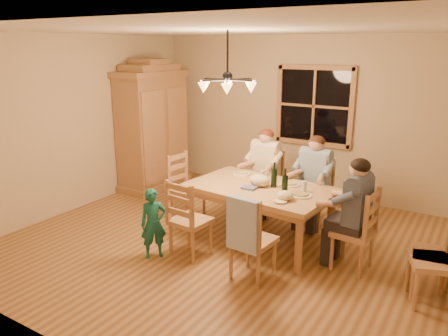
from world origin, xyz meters
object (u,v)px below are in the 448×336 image
Objects in this scene: adult_plaid_man at (315,170)px; wine_bottle_b at (285,182)px; wine_bottle_a at (274,175)px; child at (153,224)px; chair_spare_back at (431,275)px; chair_near_left at (191,232)px; chair_end_right at (352,244)px; chair_far_right at (313,206)px; chair_spare_front at (433,269)px; chair_end_left at (187,200)px; chandelier at (227,84)px; adult_woman at (265,161)px; chair_near_right at (253,252)px; armoire at (153,130)px; adult_slate_man at (356,201)px; chair_far_left at (264,195)px; dining_table at (260,194)px.

adult_plaid_man is 0.96m from wine_bottle_b.
child is (-1.05, -1.16, -0.49)m from wine_bottle_a.
chair_spare_back is at bearing 149.09° from adult_plaid_man.
chair_near_left is 1.00× the size of chair_end_right.
chair_near_left is (-0.96, -1.65, 0.00)m from chair_far_right.
chair_end_left is at bearing 76.43° from chair_spare_front.
chair_spare_back is (2.45, -0.10, -1.77)m from chandelier.
wine_bottle_b is at bearing 41.52° from chair_near_left.
adult_woman is at bearing 0.00° from chair_far_right.
chair_spare_back is (1.76, 0.49, 0.00)m from chair_near_right.
wine_bottle_a is 0.33× the size of chair_spare_front.
chandelier is at bearing 61.91° from adult_plaid_man.
adult_slate_man is at bearing -16.86° from armoire.
adult_woman is (0.15, 1.72, 0.54)m from chair_near_left.
adult_plaid_man is 1.00× the size of child.
child is at bearing 98.03° from chair_spare_front.
chandelier is 1.99m from chair_near_right.
adult_plaid_man is (3.17, -0.27, -0.22)m from armoire.
chair_spare_front is (3.03, 0.83, -0.13)m from child.
wine_bottle_a is at bearing 75.36° from chair_far_right.
chair_spare_back is (2.67, 0.41, 0.00)m from chair_near_left.
chair_end_left is 1.13× the size of adult_slate_man.
chair_near_right is at bearing -32.71° from armoire.
adult_plaid_man is (0.81, -0.07, 0.54)m from chair_far_left.
wine_bottle_b is (3.14, -1.23, -0.13)m from armoire.
adult_plaid_man is at bearing 88.13° from wine_bottle_b.
chair_far_left is 0.54m from adult_woman.
chair_spare_front is (1.76, 0.64, 0.00)m from chair_near_right.
wine_bottle_a is 0.31m from wine_bottle_b.
chair_end_right is at bearing 7.11° from chandelier.
chair_far_right is at bearing 70.25° from wine_bottle_a.
adult_woman is (0.00, -0.00, 0.54)m from chair_far_left.
dining_table is at bearing 90.00° from adult_slate_man.
chair_spare_back is at bearing 172.65° from chair_spare_front.
chair_near_left is at bearing -41.05° from armoire.
adult_slate_man is at bearing 26.57° from chair_near_left.
adult_woman is 1.93m from adult_slate_man.
armoire is at bearing 144.06° from chair_near_left.
chair_spare_back is at bearing 157.55° from adult_woman.
adult_plaid_man is at bearing 93.37° from chair_near_right.
chair_far_left is 2.77m from chair_spare_front.
chair_spare_front is (4.87, -1.36, -0.75)m from armoire.
chair_near_right is 1.93m from chair_end_left.
dining_table is 1.94× the size of chair_near_right.
adult_woman is at bearing 136.74° from chair_end_left.
chair_far_left is at bearing 63.43° from adult_slate_man.
wine_bottle_b is (-0.87, -0.02, 0.62)m from chair_end_right.
chair_near_left is 2.73m from chair_spare_front.
chair_end_right and chair_spare_back have the same top height.
chair_end_right is (1.58, 0.20, -1.77)m from chandelier.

